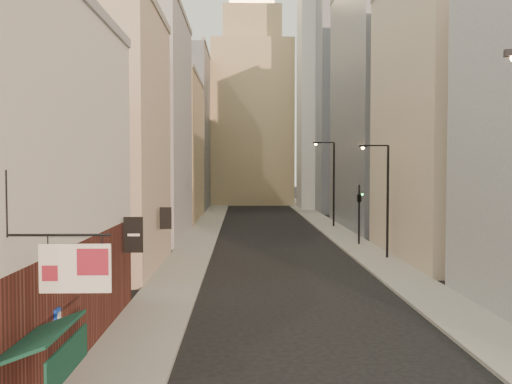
# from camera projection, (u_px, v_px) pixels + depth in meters

# --- Properties ---
(sidewalk_left) EXTENTS (3.00, 140.00, 0.15)m
(sidewalk_left) POSITION_uv_depth(u_px,v_px,m) (209.00, 223.00, 64.82)
(sidewalk_left) COLOR gray
(sidewalk_left) RESTS_ON ground
(sidewalk_right) EXTENTS (3.00, 140.00, 0.15)m
(sidewalk_right) POSITION_uv_depth(u_px,v_px,m) (323.00, 223.00, 65.14)
(sidewalk_right) COLOR gray
(sidewalk_right) RESTS_ON ground
(left_bldg_beige) EXTENTS (8.00, 12.00, 16.00)m
(left_bldg_beige) POSITION_uv_depth(u_px,v_px,m) (94.00, 142.00, 35.37)
(left_bldg_beige) COLOR tan
(left_bldg_beige) RESTS_ON ground
(left_bldg_grey) EXTENTS (8.00, 16.00, 20.00)m
(left_bldg_grey) POSITION_uv_depth(u_px,v_px,m) (140.00, 127.00, 51.27)
(left_bldg_grey) COLOR gray
(left_bldg_grey) RESTS_ON ground
(left_bldg_tan) EXTENTS (8.00, 18.00, 17.00)m
(left_bldg_tan) POSITION_uv_depth(u_px,v_px,m) (166.00, 150.00, 69.31)
(left_bldg_tan) COLOR tan
(left_bldg_tan) RESTS_ON ground
(left_bldg_wingrid) EXTENTS (8.00, 20.00, 24.00)m
(left_bldg_wingrid) POSITION_uv_depth(u_px,v_px,m) (183.00, 132.00, 89.13)
(left_bldg_wingrid) COLOR gray
(left_bldg_wingrid) RESTS_ON ground
(right_bldg_beige) EXTENTS (8.00, 16.00, 20.00)m
(right_bldg_beige) POSITION_uv_depth(u_px,v_px,m) (453.00, 116.00, 39.87)
(right_bldg_beige) COLOR tan
(right_bldg_beige) RESTS_ON ground
(right_bldg_wingrid) EXTENTS (8.00, 20.00, 26.00)m
(right_bldg_wingrid) POSITION_uv_depth(u_px,v_px,m) (383.00, 104.00, 59.72)
(right_bldg_wingrid) COLOR gray
(right_bldg_wingrid) RESTS_ON ground
(highrise) EXTENTS (21.00, 23.00, 51.20)m
(highrise) POSITION_uv_depth(u_px,v_px,m) (377.00, 42.00, 87.28)
(highrise) COLOR gray
(highrise) RESTS_ON ground
(clock_tower) EXTENTS (14.00, 14.00, 44.90)m
(clock_tower) POSITION_uv_depth(u_px,v_px,m) (252.00, 104.00, 101.15)
(clock_tower) COLOR tan
(clock_tower) RESTS_ON ground
(white_tower) EXTENTS (8.00, 8.00, 41.50)m
(white_tower) POSITION_uv_depth(u_px,v_px,m) (325.00, 88.00, 87.39)
(white_tower) COLOR silver
(white_tower) RESTS_ON ground
(streetlamp_mid) EXTENTS (2.09, 0.21, 7.97)m
(streetlamp_mid) POSITION_uv_depth(u_px,v_px,m) (385.00, 194.00, 39.38)
(streetlamp_mid) COLOR black
(streetlamp_mid) RESTS_ON ground
(streetlamp_far) EXTENTS (2.37, 0.59, 9.09)m
(streetlamp_far) POSITION_uv_depth(u_px,v_px,m) (332.00, 179.00, 60.25)
(streetlamp_far) COLOR black
(streetlamp_far) RESTS_ON ground
(traffic_light_right) EXTENTS (0.63, 0.61, 5.00)m
(traffic_light_right) POSITION_uv_depth(u_px,v_px,m) (359.00, 199.00, 46.32)
(traffic_light_right) COLOR black
(traffic_light_right) RESTS_ON ground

